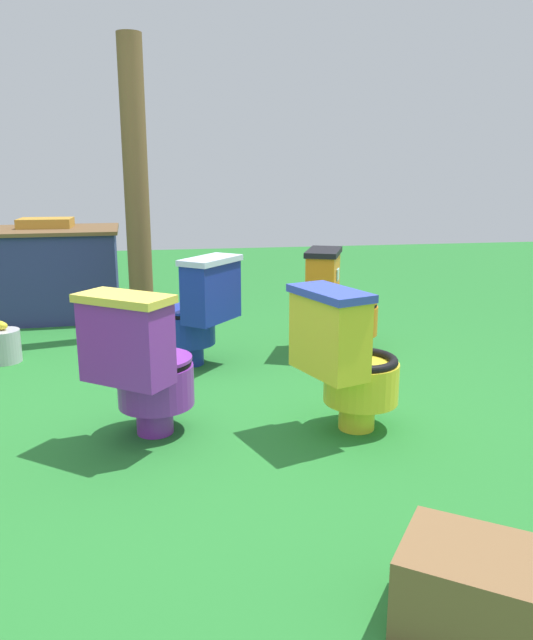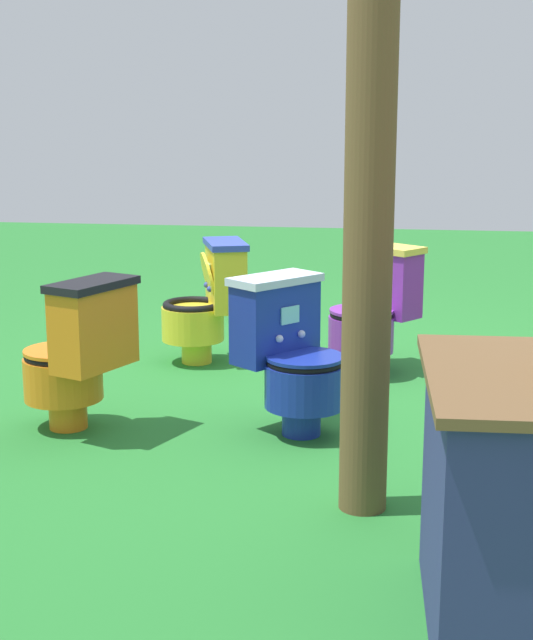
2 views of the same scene
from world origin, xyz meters
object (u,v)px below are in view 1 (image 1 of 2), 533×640
(small_crate, at_px, (471,589))
(lemon_bucket, at_px, (4,345))
(toilet_yellow, at_px, (347,359))
(toilet_blue, at_px, (198,311))
(vendor_table, at_px, (34,273))
(toilet_purple, at_px, (144,365))
(wooden_post, at_px, (137,192))
(toilet_orange, at_px, (339,301))

(small_crate, xyz_separation_m, lemon_bucket, (-1.87, 2.84, -0.01))
(toilet_yellow, distance_m, small_crate, 1.39)
(toilet_blue, height_order, vendor_table, vendor_table)
(toilet_purple, relative_size, wooden_post, 0.33)
(toilet_orange, bearing_deg, lemon_bucket, -72.03)
(toilet_blue, distance_m, vendor_table, 2.08)
(toilet_yellow, xyz_separation_m, toilet_blue, (-0.64, 1.18, -0.00))
(toilet_blue, distance_m, toilet_purple, 1.13)
(vendor_table, relative_size, lemon_bucket, 5.42)
(toilet_blue, bearing_deg, lemon_bucket, 116.18)
(wooden_post, relative_size, small_crate, 5.74)
(toilet_blue, relative_size, lemon_bucket, 2.63)
(toilet_orange, bearing_deg, wooden_post, -95.15)
(toilet_purple, bearing_deg, small_crate, -20.63)
(toilet_yellow, height_order, vendor_table, vendor_table)
(toilet_orange, bearing_deg, toilet_blue, -59.91)
(small_crate, distance_m, lemon_bucket, 3.40)
(toilet_purple, bearing_deg, toilet_blue, 110.38)
(toilet_yellow, bearing_deg, lemon_bucket, -147.04)
(toilet_purple, height_order, lemon_bucket, toilet_purple)
(vendor_table, bearing_deg, small_crate, -65.57)
(wooden_post, bearing_deg, toilet_purple, -88.58)
(wooden_post, xyz_separation_m, lemon_bucket, (-0.91, -0.54, -0.98))
(vendor_table, xyz_separation_m, lemon_bucket, (0.02, -1.32, -0.28))
(toilet_blue, xyz_separation_m, lemon_bucket, (-1.28, 0.30, -0.25))
(toilet_yellow, distance_m, wooden_post, 2.37)
(toilet_blue, relative_size, small_crate, 1.90)
(toilet_blue, height_order, toilet_purple, same)
(toilet_purple, bearing_deg, toilet_yellow, 31.88)
(wooden_post, distance_m, lemon_bucket, 1.44)
(toilet_blue, xyz_separation_m, wooden_post, (-0.38, 0.84, 0.73))
(wooden_post, distance_m, small_crate, 3.65)
(vendor_table, bearing_deg, toilet_blue, -51.18)
(toilet_yellow, bearing_deg, toilet_purple, -114.77)
(toilet_orange, distance_m, wooden_post, 1.69)
(toilet_orange, xyz_separation_m, toilet_purple, (-1.31, -1.22, 0.00))
(wooden_post, bearing_deg, toilet_yellow, -63.26)
(toilet_purple, xyz_separation_m, vendor_table, (-0.97, 2.70, 0.02))
(toilet_blue, relative_size, vendor_table, 0.49)
(toilet_blue, bearing_deg, small_crate, -127.55)
(wooden_post, bearing_deg, toilet_blue, -65.87)
(toilet_purple, bearing_deg, lemon_bucket, 161.67)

